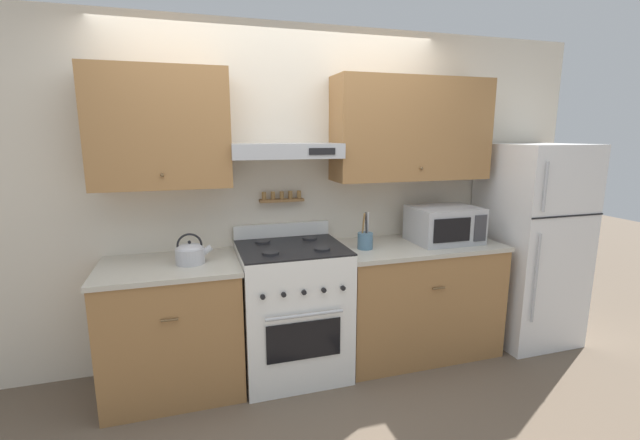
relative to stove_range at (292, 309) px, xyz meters
The scene contains 9 objects.
ground_plane 0.59m from the stove_range, 90.00° to the right, with size 16.00×16.00×0.00m, color brown.
wall_back 1.02m from the stove_range, 74.38° to the left, with size 5.20×0.46×2.55m.
counter_left 0.83m from the stove_range, behind, with size 0.91×0.68×0.90m.
counter_right 1.02m from the stove_range, ahead, with size 1.29×0.68×0.90m.
stove_range is the anchor object (origin of this frame).
refrigerator 2.10m from the stove_range, ahead, with size 0.68×0.74×1.67m.
tea_kettle 0.85m from the stove_range, behind, with size 0.24×0.19×0.21m.
microwave 1.37m from the stove_range, ahead, with size 0.52×0.41×0.28m.
utensil_crock 0.75m from the stove_range, ahead, with size 0.11×0.11×0.28m.
Camera 1 is at (-0.67, -2.55, 1.75)m, focal length 24.00 mm.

